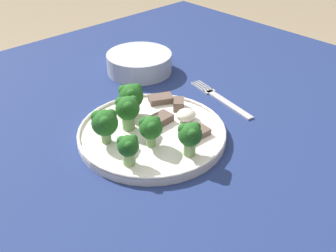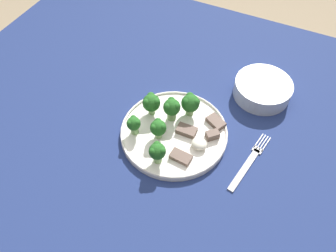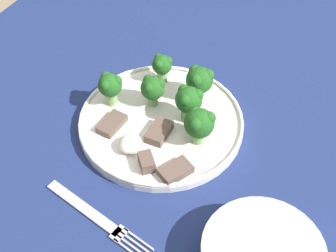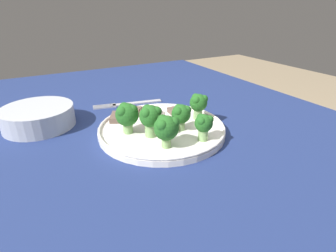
# 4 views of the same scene
# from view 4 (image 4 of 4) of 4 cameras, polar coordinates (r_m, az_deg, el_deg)

# --- Properties ---
(table) EXTENTS (1.36, 1.03, 0.77)m
(table) POSITION_cam_4_polar(r_m,az_deg,el_deg) (0.58, -6.00, -11.70)
(table) COLOR navy
(table) RESTS_ON ground_plane
(dinner_plate) EXTENTS (0.27, 0.27, 0.02)m
(dinner_plate) POSITION_cam_4_polar(r_m,az_deg,el_deg) (0.56, -1.35, -0.59)
(dinner_plate) COLOR white
(dinner_plate) RESTS_ON table
(fork) EXTENTS (0.05, 0.19, 0.00)m
(fork) POSITION_cam_4_polar(r_m,az_deg,el_deg) (0.73, -8.60, 4.78)
(fork) COLOR #B2B2B7
(fork) RESTS_ON table
(cream_bowl) EXTENTS (0.15, 0.15, 0.05)m
(cream_bowl) POSITION_cam_4_polar(r_m,az_deg,el_deg) (0.65, -26.37, 1.74)
(cream_bowl) COLOR #B7BCC6
(cream_bowl) RESTS_ON table
(broccoli_floret_near_rim_left) EXTENTS (0.04, 0.04, 0.06)m
(broccoli_floret_near_rim_left) POSITION_cam_4_polar(r_m,az_deg,el_deg) (0.51, -3.87, 2.00)
(broccoli_floret_near_rim_left) COLOR #7FA866
(broccoli_floret_near_rim_left) RESTS_ON dinner_plate
(broccoli_floret_center_left) EXTENTS (0.05, 0.05, 0.06)m
(broccoli_floret_center_left) POSITION_cam_4_polar(r_m,az_deg,el_deg) (0.53, -8.91, 2.49)
(broccoli_floret_center_left) COLOR #7FA866
(broccoli_floret_center_left) RESTS_ON dinner_plate
(broccoli_floret_back_left) EXTENTS (0.04, 0.04, 0.06)m
(broccoli_floret_back_left) POSITION_cam_4_polar(r_m,az_deg,el_deg) (0.59, 6.64, 4.94)
(broccoli_floret_back_left) COLOR #7FA866
(broccoli_floret_back_left) RESTS_ON dinner_plate
(broccoli_floret_front_left) EXTENTS (0.04, 0.03, 0.05)m
(broccoli_floret_front_left) POSITION_cam_4_polar(r_m,az_deg,el_deg) (0.50, 7.77, 0.41)
(broccoli_floret_front_left) COLOR #7FA866
(broccoli_floret_front_left) RESTS_ON dinner_plate
(broccoli_floret_center_back) EXTENTS (0.04, 0.04, 0.06)m
(broccoli_floret_center_back) POSITION_cam_4_polar(r_m,az_deg,el_deg) (0.54, 2.87, 2.65)
(broccoli_floret_center_back) COLOR #7FA866
(broccoli_floret_center_back) RESTS_ON dinner_plate
(broccoli_floret_mid_cluster) EXTENTS (0.05, 0.05, 0.06)m
(broccoli_floret_mid_cluster) POSITION_cam_4_polar(r_m,az_deg,el_deg) (0.47, -0.38, -0.35)
(broccoli_floret_mid_cluster) COLOR #7FA866
(broccoli_floret_mid_cluster) RESTS_ON dinner_plate
(meat_slice_front_slice) EXTENTS (0.05, 0.03, 0.01)m
(meat_slice_front_slice) POSITION_cam_4_polar(r_m,az_deg,el_deg) (0.57, -3.71, 1.18)
(meat_slice_front_slice) COLOR brown
(meat_slice_front_slice) RESTS_ON dinner_plate
(meat_slice_middle_slice) EXTENTS (0.05, 0.03, 0.01)m
(meat_slice_middle_slice) POSITION_cam_4_polar(r_m,az_deg,el_deg) (0.62, 1.90, 3.02)
(meat_slice_middle_slice) COLOR brown
(meat_slice_middle_slice) RESTS_ON dinner_plate
(meat_slice_rear_slice) EXTENTS (0.06, 0.05, 0.01)m
(meat_slice_rear_slice) POSITION_cam_4_polar(r_m,az_deg,el_deg) (0.60, -10.89, 1.93)
(meat_slice_rear_slice) COLOR brown
(meat_slice_rear_slice) RESTS_ON dinner_plate
(meat_slice_edge_slice) EXTENTS (0.04, 0.04, 0.02)m
(meat_slice_edge_slice) POSITION_cam_4_polar(r_m,az_deg,el_deg) (0.62, -7.30, 3.23)
(meat_slice_edge_slice) COLOR brown
(meat_slice_edge_slice) RESTS_ON dinner_plate
(sauce_dollop) EXTENTS (0.04, 0.03, 0.02)m
(sauce_dollop) POSITION_cam_4_polar(r_m,az_deg,el_deg) (0.62, -3.27, 3.40)
(sauce_dollop) COLOR silver
(sauce_dollop) RESTS_ON dinner_plate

